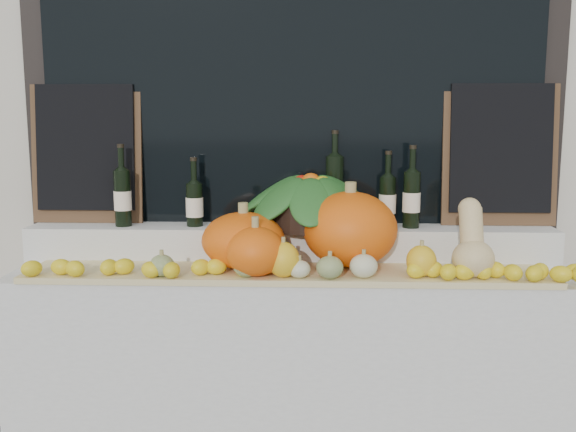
% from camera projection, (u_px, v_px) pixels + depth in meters
% --- Properties ---
extents(display_sill, '(2.30, 0.55, 0.88)m').
position_uv_depth(display_sill, '(289.00, 368.00, 2.78)').
color(display_sill, silver).
rests_on(display_sill, ground).
extents(rear_tier, '(2.30, 0.25, 0.16)m').
position_uv_depth(rear_tier, '(290.00, 244.00, 2.84)').
color(rear_tier, silver).
rests_on(rear_tier, display_sill).
extents(straw_bedding, '(2.10, 0.32, 0.02)m').
position_uv_depth(straw_bedding, '(288.00, 274.00, 2.58)').
color(straw_bedding, tan).
rests_on(straw_bedding, display_sill).
extents(pumpkin_left, '(0.40, 0.40, 0.23)m').
position_uv_depth(pumpkin_left, '(243.00, 240.00, 2.61)').
color(pumpkin_left, '#F5610C').
rests_on(pumpkin_left, straw_bedding).
extents(pumpkin_right, '(0.42, 0.42, 0.31)m').
position_uv_depth(pumpkin_right, '(350.00, 229.00, 2.63)').
color(pumpkin_right, '#F5610C').
rests_on(pumpkin_right, straw_bedding).
extents(pumpkin_center, '(0.26, 0.26, 0.19)m').
position_uv_depth(pumpkin_center, '(255.00, 251.00, 2.49)').
color(pumpkin_center, '#F5610C').
rests_on(pumpkin_center, straw_bedding).
extents(butternut_squash, '(0.16, 0.22, 0.30)m').
position_uv_depth(butternut_squash, '(472.00, 245.00, 2.49)').
color(butternut_squash, '#D9BA80').
rests_on(butternut_squash, straw_bedding).
extents(decorative_gourds, '(1.11, 0.16, 0.16)m').
position_uv_depth(decorative_gourds, '(311.00, 263.00, 2.47)').
color(decorative_gourds, '#375E1C').
rests_on(decorative_gourds, straw_bedding).
extents(lemon_heap, '(2.20, 0.16, 0.06)m').
position_uv_depth(lemon_heap, '(286.00, 270.00, 2.47)').
color(lemon_heap, yellow).
rests_on(lemon_heap, straw_bedding).
extents(produce_bowl, '(0.67, 0.67, 0.25)m').
position_uv_depth(produce_bowl, '(311.00, 200.00, 2.79)').
color(produce_bowl, black).
rests_on(produce_bowl, rear_tier).
extents(wine_bottle_far_left, '(0.08, 0.08, 0.36)m').
position_uv_depth(wine_bottle_far_left, '(123.00, 197.00, 2.81)').
color(wine_bottle_far_left, black).
rests_on(wine_bottle_far_left, rear_tier).
extents(wine_bottle_near_left, '(0.08, 0.08, 0.30)m').
position_uv_depth(wine_bottle_near_left, '(195.00, 204.00, 2.81)').
color(wine_bottle_near_left, black).
rests_on(wine_bottle_near_left, rear_tier).
extents(wine_bottle_tall, '(0.08, 0.08, 0.42)m').
position_uv_depth(wine_bottle_tall, '(334.00, 189.00, 2.86)').
color(wine_bottle_tall, black).
rests_on(wine_bottle_tall, rear_tier).
extents(wine_bottle_near_right, '(0.08, 0.08, 0.33)m').
position_uv_depth(wine_bottle_near_right, '(387.00, 200.00, 2.81)').
color(wine_bottle_near_right, black).
rests_on(wine_bottle_near_right, rear_tier).
extents(wine_bottle_far_right, '(0.08, 0.08, 0.36)m').
position_uv_depth(wine_bottle_far_right, '(411.00, 199.00, 2.77)').
color(wine_bottle_far_right, black).
rests_on(wine_bottle_far_right, rear_tier).
extents(chalkboard_left, '(0.50, 0.08, 0.62)m').
position_uv_depth(chalkboard_left, '(86.00, 151.00, 2.88)').
color(chalkboard_left, '#4C331E').
rests_on(chalkboard_left, rear_tier).
extents(chalkboard_right, '(0.50, 0.08, 0.62)m').
position_uv_depth(chalkboard_right, '(500.00, 152.00, 2.80)').
color(chalkboard_right, '#4C331E').
rests_on(chalkboard_right, rear_tier).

